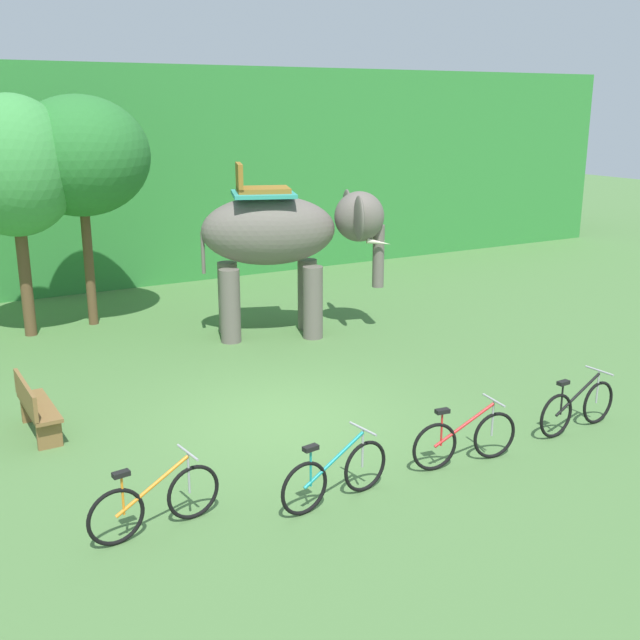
% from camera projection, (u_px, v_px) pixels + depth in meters
% --- Properties ---
extents(ground_plane, '(80.00, 80.00, 0.00)m').
position_uv_depth(ground_plane, '(285.00, 421.00, 12.50)').
color(ground_plane, '#4C753D').
extents(foliage_hedge, '(36.00, 6.00, 6.02)m').
position_uv_depth(foliage_hedge, '(83.00, 172.00, 23.05)').
color(foliage_hedge, '#338438').
rests_on(foliage_hedge, ground).
extents(tree_left, '(2.63, 2.63, 5.21)m').
position_uv_depth(tree_left, '(14.00, 167.00, 16.18)').
color(tree_left, brown).
rests_on(tree_left, ground).
extents(tree_far_right, '(3.08, 3.08, 5.20)m').
position_uv_depth(tree_far_right, '(80.00, 157.00, 17.01)').
color(tree_far_right, brown).
rests_on(tree_far_right, ground).
extents(elephant, '(4.22, 2.76, 3.78)m').
position_uv_depth(elephant, '(284.00, 237.00, 16.67)').
color(elephant, '#665E56').
rests_on(elephant, ground).
extents(bike_orange, '(1.70, 0.52, 0.92)m').
position_uv_depth(bike_orange, '(155.00, 502.00, 9.19)').
color(bike_orange, black).
rests_on(bike_orange, ground).
extents(bike_teal, '(1.70, 0.52, 0.92)m').
position_uv_depth(bike_teal, '(335.00, 475.00, 9.86)').
color(bike_teal, black).
rests_on(bike_teal, ground).
extents(bike_red, '(1.71, 0.52, 0.92)m').
position_uv_depth(bike_red, '(465.00, 439.00, 10.91)').
color(bike_red, black).
rests_on(bike_red, ground).
extents(bike_black, '(1.71, 0.52, 0.92)m').
position_uv_depth(bike_black, '(577.00, 407.00, 12.06)').
color(bike_black, black).
rests_on(bike_black, ground).
extents(wooden_bench, '(0.46, 1.51, 0.89)m').
position_uv_depth(wooden_bench, '(35.00, 406.00, 11.87)').
color(wooden_bench, brown).
rests_on(wooden_bench, ground).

